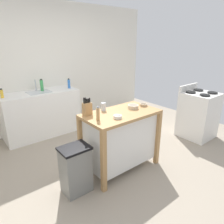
{
  "coord_description": "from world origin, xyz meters",
  "views": [
    {
      "loc": [
        -1.57,
        -2.15,
        1.84
      ],
      "look_at": [
        0.2,
        0.06,
        0.83
      ],
      "focal_mm": 32.57,
      "sensor_mm": 36.0,
      "label": 1
    }
  ],
  "objects_px": {
    "drinking_cup": "(103,107)",
    "bottle_spray_cleaner": "(2,94)",
    "bottle_dish_soap": "(69,84)",
    "pepper_grinder": "(98,114)",
    "bowl_ceramic_wide": "(118,117)",
    "bottle_hand_soap": "(42,85)",
    "stove": "(198,115)",
    "kitchen_island": "(121,137)",
    "sink_faucet": "(36,85)",
    "bowl_stoneware_deep": "(133,107)",
    "bowl_ceramic_small": "(143,105)",
    "trash_bin": "(76,169)",
    "knife_block": "(87,109)"
  },
  "relations": [
    {
      "from": "drinking_cup",
      "to": "bottle_dish_soap",
      "type": "xyz_separation_m",
      "value": [
        0.28,
        1.58,
        0.05
      ]
    },
    {
      "from": "bowl_ceramic_wide",
      "to": "stove",
      "type": "xyz_separation_m",
      "value": [
        2.08,
        -0.0,
        -0.45
      ]
    },
    {
      "from": "knife_block",
      "to": "bowl_ceramic_wide",
      "type": "height_order",
      "value": "knife_block"
    },
    {
      "from": "bottle_hand_soap",
      "to": "stove",
      "type": "bearing_deg",
      "value": -42.31
    },
    {
      "from": "bowl_ceramic_wide",
      "to": "drinking_cup",
      "type": "height_order",
      "value": "drinking_cup"
    },
    {
      "from": "trash_bin",
      "to": "kitchen_island",
      "type": "bearing_deg",
      "value": 3.95
    },
    {
      "from": "knife_block",
      "to": "bowl_ceramic_small",
      "type": "height_order",
      "value": "knife_block"
    },
    {
      "from": "bottle_hand_soap",
      "to": "bottle_spray_cleaner",
      "type": "bearing_deg",
      "value": -173.05
    },
    {
      "from": "knife_block",
      "to": "trash_bin",
      "type": "bearing_deg",
      "value": -144.3
    },
    {
      "from": "bottle_spray_cleaner",
      "to": "stove",
      "type": "height_order",
      "value": "bottle_spray_cleaner"
    },
    {
      "from": "pepper_grinder",
      "to": "stove",
      "type": "height_order",
      "value": "pepper_grinder"
    },
    {
      "from": "knife_block",
      "to": "drinking_cup",
      "type": "relative_size",
      "value": 2.16
    },
    {
      "from": "kitchen_island",
      "to": "bottle_hand_soap",
      "type": "xyz_separation_m",
      "value": [
        -0.39,
        1.93,
        0.51
      ]
    },
    {
      "from": "pepper_grinder",
      "to": "bowl_stoneware_deep",
      "type": "bearing_deg",
      "value": 5.12
    },
    {
      "from": "bowl_ceramic_small",
      "to": "bottle_spray_cleaner",
      "type": "distance_m",
      "value": 2.43
    },
    {
      "from": "drinking_cup",
      "to": "stove",
      "type": "xyz_separation_m",
      "value": [
        2.04,
        -0.36,
        -0.49
      ]
    },
    {
      "from": "drinking_cup",
      "to": "bottle_spray_cleaner",
      "type": "distance_m",
      "value": 1.9
    },
    {
      "from": "bowl_ceramic_wide",
      "to": "pepper_grinder",
      "type": "height_order",
      "value": "pepper_grinder"
    },
    {
      "from": "bowl_ceramic_wide",
      "to": "pepper_grinder",
      "type": "bearing_deg",
      "value": 155.94
    },
    {
      "from": "bottle_dish_soap",
      "to": "pepper_grinder",
      "type": "bearing_deg",
      "value": -106.73
    },
    {
      "from": "bowl_stoneware_deep",
      "to": "bottle_dish_soap",
      "type": "height_order",
      "value": "bottle_dish_soap"
    },
    {
      "from": "bowl_ceramic_small",
      "to": "drinking_cup",
      "type": "distance_m",
      "value": 0.64
    },
    {
      "from": "bottle_hand_soap",
      "to": "trash_bin",
      "type": "bearing_deg",
      "value": -101.28
    },
    {
      "from": "kitchen_island",
      "to": "bowl_stoneware_deep",
      "type": "distance_m",
      "value": 0.49
    },
    {
      "from": "bowl_stoneware_deep",
      "to": "drinking_cup",
      "type": "relative_size",
      "value": 1.36
    },
    {
      "from": "pepper_grinder",
      "to": "bottle_dish_soap",
      "type": "bearing_deg",
      "value": 73.27
    },
    {
      "from": "drinking_cup",
      "to": "bottle_dish_soap",
      "type": "bearing_deg",
      "value": 80.02
    },
    {
      "from": "drinking_cup",
      "to": "bottle_hand_soap",
      "type": "bearing_deg",
      "value": 98.05
    },
    {
      "from": "kitchen_island",
      "to": "bottle_hand_soap",
      "type": "distance_m",
      "value": 2.03
    },
    {
      "from": "knife_block",
      "to": "bottle_hand_soap",
      "type": "relative_size",
      "value": 1.06
    },
    {
      "from": "kitchen_island",
      "to": "bottle_dish_soap",
      "type": "xyz_separation_m",
      "value": [
        0.13,
        1.8,
        0.49
      ]
    },
    {
      "from": "bowl_ceramic_wide",
      "to": "bottle_hand_soap",
      "type": "distance_m",
      "value": 2.09
    },
    {
      "from": "bowl_stoneware_deep",
      "to": "trash_bin",
      "type": "bearing_deg",
      "value": -175.92
    },
    {
      "from": "knife_block",
      "to": "sink_faucet",
      "type": "xyz_separation_m",
      "value": [
        -0.06,
        1.81,
        0.03
      ]
    },
    {
      "from": "bottle_dish_soap",
      "to": "stove",
      "type": "distance_m",
      "value": 2.68
    },
    {
      "from": "drinking_cup",
      "to": "bottle_spray_cleaner",
      "type": "xyz_separation_m",
      "value": [
        -0.98,
        1.62,
        0.03
      ]
    },
    {
      "from": "bottle_dish_soap",
      "to": "bottle_spray_cleaner",
      "type": "height_order",
      "value": "bottle_dish_soap"
    },
    {
      "from": "kitchen_island",
      "to": "bowl_ceramic_wide",
      "type": "xyz_separation_m",
      "value": [
        -0.18,
        -0.14,
        0.41
      ]
    },
    {
      "from": "bowl_stoneware_deep",
      "to": "bottle_dish_soap",
      "type": "relative_size",
      "value": 0.77
    },
    {
      "from": "drinking_cup",
      "to": "stove",
      "type": "distance_m",
      "value": 2.13
    },
    {
      "from": "drinking_cup",
      "to": "bowl_ceramic_small",
      "type": "bearing_deg",
      "value": -19.3
    },
    {
      "from": "bottle_spray_cleaner",
      "to": "bowl_ceramic_wide",
      "type": "bearing_deg",
      "value": -64.61
    },
    {
      "from": "sink_faucet",
      "to": "bowl_ceramic_wide",
      "type": "bearing_deg",
      "value": -82.23
    },
    {
      "from": "knife_block",
      "to": "bowl_ceramic_small",
      "type": "bearing_deg",
      "value": -12.74
    },
    {
      "from": "bowl_ceramic_wide",
      "to": "stove",
      "type": "height_order",
      "value": "stove"
    },
    {
      "from": "bottle_dish_soap",
      "to": "bowl_stoneware_deep",
      "type": "bearing_deg",
      "value": -86.07
    },
    {
      "from": "bowl_stoneware_deep",
      "to": "sink_faucet",
      "type": "height_order",
      "value": "sink_faucet"
    },
    {
      "from": "bowl_stoneware_deep",
      "to": "sink_faucet",
      "type": "xyz_separation_m",
      "value": [
        -0.73,
        2.0,
        0.09
      ]
    },
    {
      "from": "bowl_ceramic_small",
      "to": "pepper_grinder",
      "type": "distance_m",
      "value": 0.88
    },
    {
      "from": "knife_block",
      "to": "pepper_grinder",
      "type": "distance_m",
      "value": 0.24
    }
  ]
}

